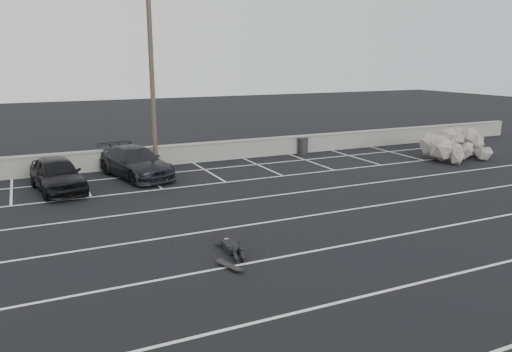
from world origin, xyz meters
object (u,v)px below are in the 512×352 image
car_right (136,162)px  person (230,243)px  skateboard (230,266)px  riprap_pile (453,147)px  car_left (57,174)px  trash_bin (303,146)px  utility_pole (152,80)px

car_right → person: (0.55, -10.65, -0.52)m
car_right → skateboard: car_right is taller
skateboard → riprap_pile: bearing=8.9°
car_left → trash_bin: bearing=3.9°
person → car_left: bearing=120.2°
car_right → trash_bin: (10.35, 1.79, -0.24)m
car_right → riprap_pile: size_ratio=0.99×
car_right → trash_bin: bearing=-4.5°
car_left → utility_pole: (4.93, 2.58, 3.82)m
riprap_pile → person: bearing=-155.4°
car_left → trash_bin: car_left is taller
riprap_pile → person: (-17.14, -7.85, -0.37)m
car_right → utility_pole: bearing=32.1°
car_left → person: car_left is taller
car_right → utility_pole: utility_pole is taller
car_left → car_right: car_left is taller
car_left → riprap_pile: size_ratio=0.86×
utility_pole → riprap_pile: utility_pole is taller
trash_bin → skateboard: (-10.34, -13.72, -0.42)m
car_left → trash_bin: size_ratio=4.52×
trash_bin → person: (-9.80, -12.43, -0.28)m
utility_pole → car_right: bearing=-133.6°
utility_pole → skateboard: (-1.31, -13.32, -4.49)m
utility_pole → skateboard: utility_pole is taller
skateboard → utility_pole: bearing=66.0°
utility_pole → trash_bin: size_ratio=9.28×
person → skateboard: person is taller
person → skateboard: bearing=-106.6°
riprap_pile → skateboard: (-17.69, -9.13, -0.51)m
trash_bin → skateboard: bearing=-127.0°
car_right → riprap_pile: (17.70, -2.80, -0.15)m
trash_bin → person: size_ratio=0.44×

